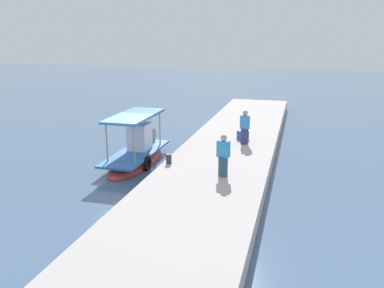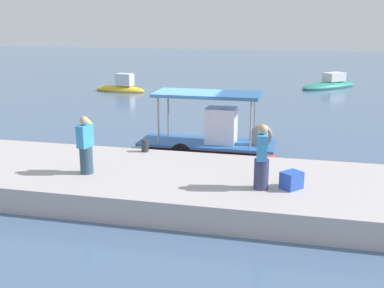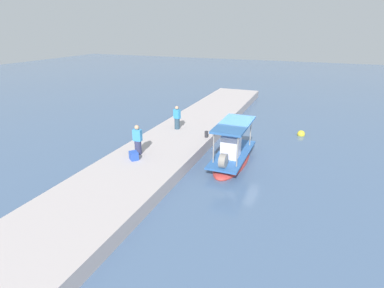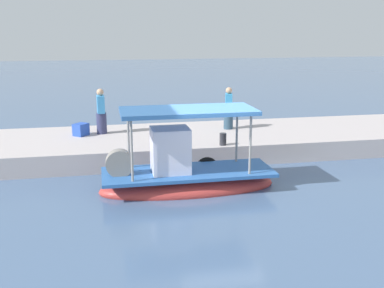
{
  "view_description": "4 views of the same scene",
  "coord_description": "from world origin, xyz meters",
  "px_view_note": "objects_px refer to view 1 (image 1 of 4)",
  "views": [
    {
      "loc": [
        -16.56,
        -7.85,
        6.15
      ],
      "look_at": [
        1.34,
        -2.98,
        1.06
      ],
      "focal_mm": 37.22,
      "sensor_mm": 36.0,
      "label": 1
    },
    {
      "loc": [
        4.27,
        -17.32,
        5.16
      ],
      "look_at": [
        0.84,
        -2.74,
        1.14
      ],
      "focal_mm": 44.58,
      "sensor_mm": 36.0,
      "label": 2
    },
    {
      "loc": [
        17.18,
        3.78,
        7.65
      ],
      "look_at": [
        0.63,
        -2.97,
        0.7
      ],
      "focal_mm": 28.27,
      "sensor_mm": 36.0,
      "label": 3
    },
    {
      "loc": [
        3.29,
        12.61,
        4.72
      ],
      "look_at": [
        0.4,
        -1.84,
        0.99
      ],
      "focal_mm": 42.89,
      "sensor_mm": 36.0,
      "label": 4
    }
  ],
  "objects_px": {
    "fisherman_by_crate": "(223,157)",
    "mooring_bollard": "(169,159)",
    "main_fishing_boat": "(137,154)",
    "cargo_crate": "(243,135)",
    "fisherman_near_bollard": "(245,129)"
  },
  "relations": [
    {
      "from": "main_fishing_boat",
      "to": "mooring_bollard",
      "type": "relative_size",
      "value": 12.44
    },
    {
      "from": "fisherman_near_bollard",
      "to": "fisherman_by_crate",
      "type": "height_order",
      "value": "fisherman_near_bollard"
    },
    {
      "from": "fisherman_by_crate",
      "to": "main_fishing_boat",
      "type": "bearing_deg",
      "value": 60.8
    },
    {
      "from": "fisherman_by_crate",
      "to": "mooring_bollard",
      "type": "height_order",
      "value": "fisherman_by_crate"
    },
    {
      "from": "cargo_crate",
      "to": "fisherman_near_bollard",
      "type": "bearing_deg",
      "value": -166.31
    },
    {
      "from": "fisherman_near_bollard",
      "to": "fisherman_by_crate",
      "type": "xyz_separation_m",
      "value": [
        -5.08,
        0.14,
        -0.03
      ]
    },
    {
      "from": "mooring_bollard",
      "to": "fisherman_near_bollard",
      "type": "bearing_deg",
      "value": -33.14
    },
    {
      "from": "fisherman_by_crate",
      "to": "cargo_crate",
      "type": "relative_size",
      "value": 3.25
    },
    {
      "from": "fisherman_by_crate",
      "to": "cargo_crate",
      "type": "height_order",
      "value": "fisherman_by_crate"
    },
    {
      "from": "mooring_bollard",
      "to": "main_fishing_boat",
      "type": "bearing_deg",
      "value": 51.75
    },
    {
      "from": "main_fishing_boat",
      "to": "cargo_crate",
      "type": "relative_size",
      "value": 10.17
    },
    {
      "from": "cargo_crate",
      "to": "mooring_bollard",
      "type": "bearing_deg",
      "value": 152.99
    },
    {
      "from": "fisherman_near_bollard",
      "to": "mooring_bollard",
      "type": "height_order",
      "value": "fisherman_near_bollard"
    },
    {
      "from": "fisherman_by_crate",
      "to": "mooring_bollard",
      "type": "distance_m",
      "value": 2.79
    },
    {
      "from": "main_fishing_boat",
      "to": "cargo_crate",
      "type": "xyz_separation_m",
      "value": [
        3.17,
        -4.8,
        0.5
      ]
    }
  ]
}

